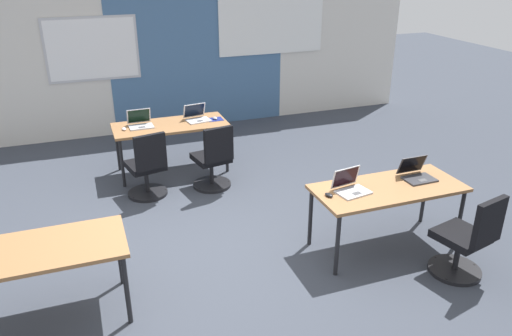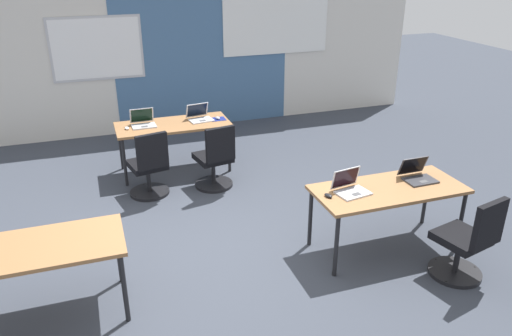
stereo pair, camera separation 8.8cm
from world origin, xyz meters
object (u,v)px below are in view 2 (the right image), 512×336
(laptop_far_left, at_px, (143,122))
(desk_far_center, at_px, (173,128))
(chair_far_right, at_px, (215,162))
(laptop_far_right, at_px, (200,117))
(mouse_near_right_inner, at_px, (328,196))
(laptop_near_right_end, at_px, (418,175))
(desk_near_right, at_px, (388,193))
(laptop_near_right_inner, at_px, (350,188))
(desk_near_left, at_px, (26,254))
(mouse_far_left, at_px, (127,128))
(mouse_far_right, at_px, (218,118))
(chair_far_left, at_px, (149,169))
(chair_near_right_end, at_px, (467,245))

(laptop_far_left, bearing_deg, desk_far_center, -9.40)
(chair_far_right, relative_size, laptop_far_left, 2.72)
(laptop_far_right, bearing_deg, mouse_near_right_inner, -85.61)
(laptop_near_right_end, bearing_deg, desk_far_center, 127.42)
(desk_near_right, bearing_deg, laptop_near_right_inner, 174.26)
(desk_near_left, height_order, laptop_far_left, laptop_far_left)
(mouse_far_left, bearing_deg, laptop_near_right_end, -43.86)
(desk_far_center, distance_m, mouse_far_right, 0.66)
(chair_far_right, xyz_separation_m, chair_far_left, (-0.87, 0.04, 0.00))
(chair_near_right_end, bearing_deg, laptop_far_left, -67.40)
(desk_near_left, xyz_separation_m, laptop_far_left, (1.34, 2.86, 0.11))
(chair_near_right_end, bearing_deg, desk_near_right, -72.90)
(laptop_near_right_end, bearing_deg, chair_far_left, 141.68)
(chair_far_right, relative_size, mouse_near_right_inner, 8.24)
(mouse_far_right, xyz_separation_m, laptop_near_right_end, (1.50, -2.71, 0.03))
(desk_near_left, distance_m, laptop_near_right_end, 3.91)
(mouse_near_right_inner, bearing_deg, laptop_near_right_end, 3.46)
(desk_near_right, relative_size, laptop_near_right_end, 4.77)
(laptop_far_right, height_order, chair_far_right, laptop_far_right)
(desk_near_right, bearing_deg, desk_far_center, 122.01)
(mouse_near_right_inner, height_order, laptop_near_right_end, laptop_near_right_end)
(desk_near_right, height_order, mouse_near_right_inner, mouse_near_right_inner)
(chair_far_right, height_order, chair_near_right_end, same)
(mouse_far_right, bearing_deg, desk_far_center, 179.05)
(laptop_far_left, bearing_deg, chair_far_left, -95.78)
(desk_far_center, bearing_deg, laptop_near_right_end, -51.61)
(desk_far_center, distance_m, chair_far_right, 0.91)
(desk_near_left, xyz_separation_m, laptop_near_right_end, (3.91, 0.08, 0.11))
(desk_near_right, distance_m, chair_far_left, 3.05)
(desk_far_center, distance_m, laptop_far_right, 0.42)
(desk_near_left, distance_m, mouse_far_right, 3.68)
(laptop_far_right, height_order, laptop_far_left, laptop_far_left)
(desk_far_center, distance_m, laptop_far_left, 0.43)
(laptop_far_left, xyz_separation_m, laptop_near_right_end, (2.56, -2.78, -0.00))
(desk_near_right, xyz_separation_m, chair_far_right, (-1.34, 2.03, -0.28))
(mouse_near_right_inner, bearing_deg, desk_far_center, 110.74)
(desk_near_right, distance_m, chair_far_right, 2.45)
(laptop_far_left, distance_m, laptop_near_right_inner, 3.30)
(laptop_far_left, height_order, chair_near_right_end, laptop_far_left)
(desk_far_center, height_order, laptop_far_right, laptop_far_right)
(desk_near_left, xyz_separation_m, chair_near_right_end, (3.93, -0.74, -0.28))
(chair_far_left, xyz_separation_m, chair_near_right_end, (2.65, -2.82, 0.00))
(desk_near_right, relative_size, desk_far_center, 1.00)
(mouse_far_right, relative_size, laptop_far_left, 0.32)
(mouse_far_left, bearing_deg, mouse_far_right, 0.91)
(laptop_far_left, bearing_deg, chair_far_right, -46.83)
(laptop_far_left, xyz_separation_m, mouse_far_left, (-0.24, -0.09, -0.03))
(chair_near_right_end, bearing_deg, desk_near_left, -23.84)
(mouse_near_right_inner, bearing_deg, laptop_near_right_inner, 6.60)
(desk_near_left, bearing_deg, mouse_far_left, 68.22)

